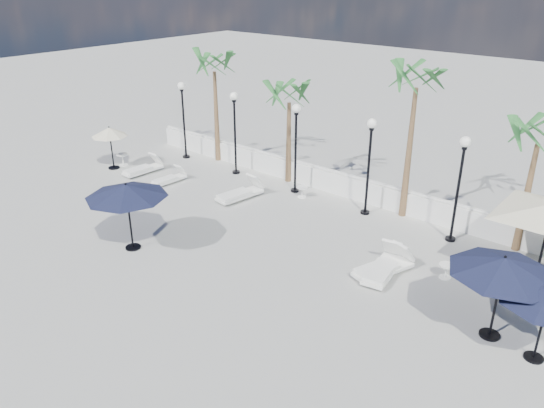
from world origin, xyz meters
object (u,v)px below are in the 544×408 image
Objects in this scene: lounger_3 at (384,267)px; lounger_4 at (384,267)px; lounger_2 at (240,193)px; parasol_cream_small at (109,133)px; parasol_navy_left at (126,191)px; lounger_0 at (143,168)px; parasol_navy_mid at (504,266)px; lounger_1 at (169,178)px.

lounger_4 reaches higher than lounger_3.
lounger_2 reaches higher than lounger_3.
parasol_navy_left is at bearing -30.59° from parasol_cream_small.
lounger_3 is at bearing -2.49° from lounger_2.
lounger_0 is at bearing 16.65° from parasol_cream_small.
parasol_navy_mid is (16.81, -1.69, 1.89)m from lounger_0.
lounger_2 is 0.82× the size of parasol_navy_mid.
parasol_navy_mid is 18.51m from parasol_cream_small.
lounger_3 reaches higher than lounger_0.
lounger_2 is 0.80× the size of parasol_navy_left.
lounger_4 is (7.58, -1.51, 0.00)m from lounger_2.
parasol_navy_mid is at bearing -3.64° from lounger_2.
parasol_navy_mid is 1.30× the size of parasol_cream_small.
lounger_2 is 7.48m from parasol_cream_small.
lounger_0 is at bearing 167.44° from lounger_4.
lounger_2 is at bearing -172.75° from lounger_3.
lounger_4 is at bearing -52.37° from lounger_3.
parasol_cream_small is at bearing -162.76° from lounger_3.
lounger_3 is 0.05m from lounger_4.
parasol_navy_left is 8.46m from parasol_cream_small.
parasol_navy_mid is (14.94, -1.70, 1.93)m from lounger_1.
parasol_navy_mid is at bearing -2.96° from lounger_0.
lounger_3 is (7.56, -1.46, -0.00)m from lounger_2.
lounger_4 is (0.02, -0.05, 0.00)m from lounger_3.
lounger_1 is (1.87, 0.01, -0.04)m from lounger_0.
lounger_2 is at bearing 10.15° from lounger_0.
lounger_2 is 1.06× the size of parasol_cream_small.
parasol_navy_left reaches higher than parasol_navy_mid.
lounger_3 is 0.82× the size of parasol_navy_mid.
lounger_3 reaches higher than lounger_1.
lounger_0 is 2.31m from parasol_cream_small.
lounger_1 is at bearing 8.17° from parasol_cream_small.
lounger_3 is (13.13, -0.74, 0.02)m from lounger_0.
parasol_navy_left is at bearing -80.96° from lounger_2.
lounger_4 is (11.28, -0.80, 0.06)m from lounger_1.
lounger_1 is 3.77m from lounger_2.
lounger_4 is at bearing 28.02° from parasol_navy_left.
lounger_3 is at bearing -0.46° from lounger_0.
lounger_2 is 11.65m from parasol_navy_mid.
lounger_2 is at bearing 9.54° from parasol_cream_small.
parasol_navy_mid reaches higher than lounger_4.
lounger_0 is 17.00m from parasol_navy_mid.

